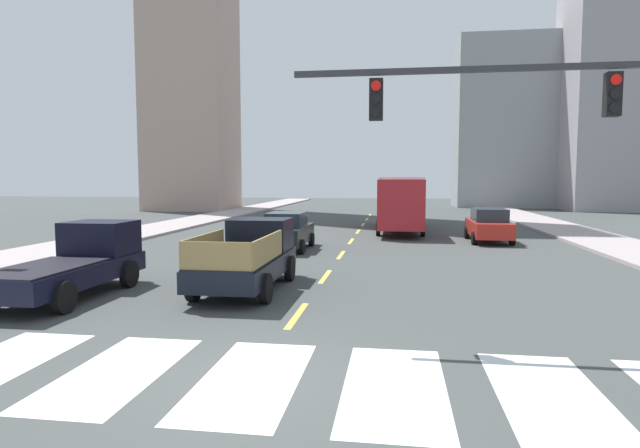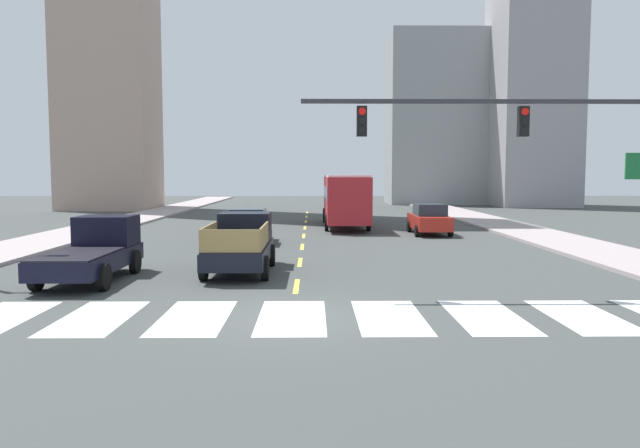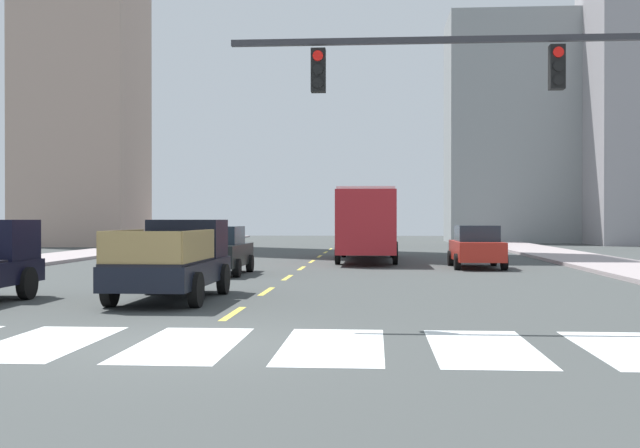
# 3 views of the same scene
# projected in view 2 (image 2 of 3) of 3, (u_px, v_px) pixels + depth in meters

# --- Properties ---
(ground_plane) EXTENTS (160.00, 160.00, 0.00)m
(ground_plane) POSITION_uv_depth(u_px,v_px,m) (292.00, 317.00, 14.39)
(ground_plane) COLOR #3E4241
(sidewalk_right) EXTENTS (3.73, 110.00, 0.15)m
(sidewalk_right) POSITION_uv_depth(u_px,v_px,m) (542.00, 236.00, 32.47)
(sidewalk_right) COLOR #A09394
(sidewalk_right) RESTS_ON ground
(sidewalk_left) EXTENTS (3.73, 110.00, 0.15)m
(sidewalk_left) POSITION_uv_depth(u_px,v_px,m) (63.00, 237.00, 32.17)
(sidewalk_left) COLOR #A09394
(sidewalk_left) RESTS_ON ground
(crosswalk_stripe_2) EXTENTS (1.59, 3.60, 0.01)m
(crosswalk_stripe_2) POSITION_uv_depth(u_px,v_px,m) (96.00, 318.00, 14.33)
(crosswalk_stripe_2) COLOR silver
(crosswalk_stripe_2) RESTS_ON ground
(crosswalk_stripe_3) EXTENTS (1.59, 3.60, 0.01)m
(crosswalk_stripe_3) POSITION_uv_depth(u_px,v_px,m) (194.00, 317.00, 14.36)
(crosswalk_stripe_3) COLOR silver
(crosswalk_stripe_3) RESTS_ON ground
(crosswalk_stripe_4) EXTENTS (1.59, 3.60, 0.01)m
(crosswalk_stripe_4) POSITION_uv_depth(u_px,v_px,m) (292.00, 317.00, 14.39)
(crosswalk_stripe_4) COLOR silver
(crosswalk_stripe_4) RESTS_ON ground
(crosswalk_stripe_5) EXTENTS (1.59, 3.60, 0.01)m
(crosswalk_stripe_5) POSITION_uv_depth(u_px,v_px,m) (389.00, 317.00, 14.42)
(crosswalk_stripe_5) COLOR silver
(crosswalk_stripe_5) RESTS_ON ground
(crosswalk_stripe_6) EXTENTS (1.59, 3.60, 0.01)m
(crosswalk_stripe_6) POSITION_uv_depth(u_px,v_px,m) (486.00, 317.00, 14.44)
(crosswalk_stripe_6) COLOR silver
(crosswalk_stripe_6) RESTS_ON ground
(crosswalk_stripe_7) EXTENTS (1.59, 3.60, 0.01)m
(crosswalk_stripe_7) POSITION_uv_depth(u_px,v_px,m) (583.00, 316.00, 14.47)
(crosswalk_stripe_7) COLOR silver
(crosswalk_stripe_7) RESTS_ON ground
(lane_dash_0) EXTENTS (0.16, 2.40, 0.01)m
(lane_dash_0) POSITION_uv_depth(u_px,v_px,m) (296.00, 286.00, 18.38)
(lane_dash_0) COLOR #DDC645
(lane_dash_0) RESTS_ON ground
(lane_dash_1) EXTENTS (0.16, 2.40, 0.01)m
(lane_dash_1) POSITION_uv_depth(u_px,v_px,m) (300.00, 262.00, 23.36)
(lane_dash_1) COLOR #DDC645
(lane_dash_1) RESTS_ON ground
(lane_dash_2) EXTENTS (0.16, 2.40, 0.01)m
(lane_dash_2) POSITION_uv_depth(u_px,v_px,m) (302.00, 247.00, 28.34)
(lane_dash_2) COLOR #DDC645
(lane_dash_2) RESTS_ON ground
(lane_dash_3) EXTENTS (0.16, 2.40, 0.01)m
(lane_dash_3) POSITION_uv_depth(u_px,v_px,m) (304.00, 236.00, 33.32)
(lane_dash_3) COLOR #DDC645
(lane_dash_3) RESTS_ON ground
(lane_dash_4) EXTENTS (0.16, 2.40, 0.01)m
(lane_dash_4) POSITION_uv_depth(u_px,v_px,m) (305.00, 228.00, 38.31)
(lane_dash_4) COLOR #DDC645
(lane_dash_4) RESTS_ON ground
(lane_dash_5) EXTENTS (0.16, 2.40, 0.01)m
(lane_dash_5) POSITION_uv_depth(u_px,v_px,m) (306.00, 222.00, 43.29)
(lane_dash_5) COLOR #DDC645
(lane_dash_5) RESTS_ON ground
(lane_dash_6) EXTENTS (0.16, 2.40, 0.01)m
(lane_dash_6) POSITION_uv_depth(u_px,v_px,m) (307.00, 217.00, 48.27)
(lane_dash_6) COLOR #DDC645
(lane_dash_6) RESTS_ON ground
(lane_dash_7) EXTENTS (0.16, 2.40, 0.01)m
(lane_dash_7) POSITION_uv_depth(u_px,v_px,m) (307.00, 213.00, 53.25)
(lane_dash_7) COLOR #DDC645
(lane_dash_7) RESTS_ON ground
(pickup_stakebed) EXTENTS (2.18, 5.20, 1.96)m
(pickup_stakebed) POSITION_uv_depth(u_px,v_px,m) (241.00, 244.00, 21.28)
(pickup_stakebed) COLOR black
(pickup_stakebed) RESTS_ON ground
(pickup_dark) EXTENTS (2.18, 5.20, 1.96)m
(pickup_dark) POSITION_uv_depth(u_px,v_px,m) (95.00, 250.00, 19.61)
(pickup_dark) COLOR black
(pickup_dark) RESTS_ON ground
(city_bus) EXTENTS (2.72, 10.80, 3.32)m
(city_bus) POSITION_uv_depth(u_px,v_px,m) (345.00, 196.00, 38.99)
(city_bus) COLOR #B02128
(city_bus) RESTS_ON ground
(sedan_near_left) EXTENTS (2.02, 4.40, 1.72)m
(sedan_near_left) POSITION_uv_depth(u_px,v_px,m) (429.00, 219.00, 34.06)
(sedan_near_left) COLOR red
(sedan_near_left) RESTS_ON ground
(sedan_mid) EXTENTS (2.02, 4.40, 1.72)m
(sedan_mid) POSITION_uv_depth(u_px,v_px,m) (249.00, 226.00, 29.53)
(sedan_mid) COLOR black
(sedan_mid) RESTS_ON ground
(traffic_signal_gantry) EXTENTS (11.41, 0.27, 6.00)m
(traffic_signal_gantry) POSITION_uv_depth(u_px,v_px,m) (569.00, 142.00, 17.07)
(traffic_signal_gantry) COLOR #2D2D33
(traffic_signal_gantry) RESTS_ON ground
(block_mid_left) EXTENTS (10.84, 7.06, 19.16)m
(block_mid_left) POSITION_uv_depth(u_px,v_px,m) (436.00, 119.00, 69.02)
(block_mid_left) COLOR gray
(block_mid_left) RESTS_ON ground
(block_mid_right) EXTENTS (7.97, 8.52, 25.85)m
(block_mid_right) POSITION_uv_depth(u_px,v_px,m) (533.00, 83.00, 63.61)
(block_mid_right) COLOR #979397
(block_mid_right) RESTS_ON ground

